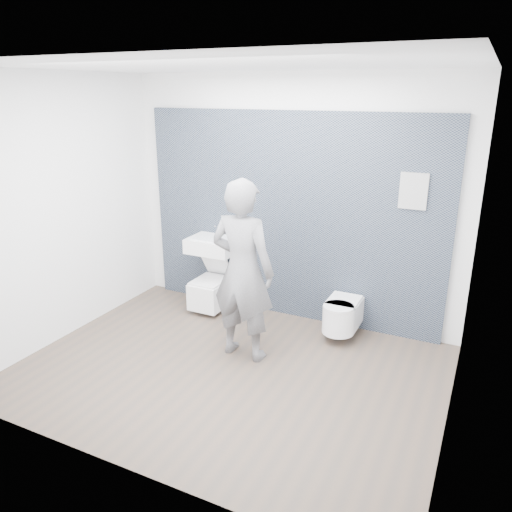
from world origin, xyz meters
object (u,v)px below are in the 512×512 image
at_px(visitor, 243,271).
at_px(toilet_square, 212,291).
at_px(washbasin, 213,245).
at_px(toilet_rounded, 341,315).

bearing_deg(visitor, toilet_square, -41.23).
height_order(washbasin, visitor, visitor).
bearing_deg(toilet_square, washbasin, 90.00).
distance_m(toilet_square, visitor, 1.37).
height_order(toilet_square, visitor, visitor).
xyz_separation_m(toilet_square, toilet_rounded, (1.66, -0.02, 0.02)).
xyz_separation_m(toilet_rounded, visitor, (-0.80, -0.80, 0.65)).
distance_m(washbasin, toilet_rounded, 1.75).
xyz_separation_m(washbasin, visitor, (0.86, -0.88, 0.09)).
bearing_deg(washbasin, visitor, -45.54).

